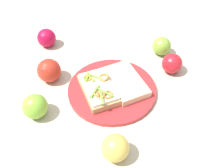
# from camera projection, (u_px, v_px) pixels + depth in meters

# --- Properties ---
(ground_plane) EXTENTS (2.00, 2.00, 0.00)m
(ground_plane) POSITION_uv_depth(u_px,v_px,m) (112.00, 91.00, 0.86)
(ground_plane) COLOR #C3B69C
(ground_plane) RESTS_ON ground
(plate) EXTENTS (0.30, 0.30, 0.01)m
(plate) POSITION_uv_depth(u_px,v_px,m) (112.00, 90.00, 0.86)
(plate) COLOR #B92B2E
(plate) RESTS_ON ground_plane
(sandwich) EXTENTS (0.15, 0.19, 0.05)m
(sandwich) POSITION_uv_depth(u_px,v_px,m) (99.00, 89.00, 0.83)
(sandwich) COLOR tan
(sandwich) RESTS_ON plate
(bread_slice_side) EXTENTS (0.16, 0.20, 0.02)m
(bread_slice_side) POSITION_uv_depth(u_px,v_px,m) (125.00, 82.00, 0.86)
(bread_slice_side) COLOR beige
(bread_slice_side) RESTS_ON plate
(apple_0) EXTENTS (0.10, 0.10, 0.07)m
(apple_0) POSITION_uv_depth(u_px,v_px,m) (162.00, 46.00, 0.98)
(apple_0) COLOR #7DAD37
(apple_0) RESTS_ON ground_plane
(apple_1) EXTENTS (0.10, 0.10, 0.08)m
(apple_1) POSITION_uv_depth(u_px,v_px,m) (49.00, 71.00, 0.87)
(apple_1) COLOR red
(apple_1) RESTS_ON ground_plane
(apple_2) EXTENTS (0.09, 0.09, 0.08)m
(apple_2) POSITION_uv_depth(u_px,v_px,m) (35.00, 106.00, 0.77)
(apple_2) COLOR #80BE35
(apple_2) RESTS_ON ground_plane
(apple_3) EXTENTS (0.10, 0.10, 0.07)m
(apple_3) POSITION_uv_depth(u_px,v_px,m) (47.00, 38.00, 1.01)
(apple_3) COLOR #B40C33
(apple_3) RESTS_ON ground_plane
(apple_4) EXTENTS (0.10, 0.10, 0.08)m
(apple_4) POSITION_uv_depth(u_px,v_px,m) (115.00, 148.00, 0.67)
(apple_4) COLOR #DFBB4C
(apple_4) RESTS_ON ground_plane
(apple_5) EXTENTS (0.09, 0.09, 0.07)m
(apple_5) POSITION_uv_depth(u_px,v_px,m) (172.00, 63.00, 0.90)
(apple_5) COLOR red
(apple_5) RESTS_ON ground_plane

